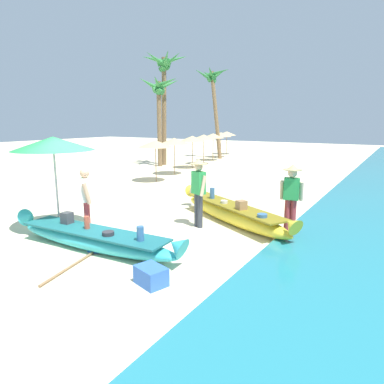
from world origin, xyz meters
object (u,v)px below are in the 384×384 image
(boat_cyan_foreground, at_px, (94,238))
(person_vendor_assistant, at_px, (291,194))
(patio_umbrella_large, at_px, (53,144))
(paddle, at_px, (79,261))
(boat_yellow_midground, at_px, (232,213))
(palm_tree_tall_inland, at_px, (159,94))
(palm_tree_mid_cluster, at_px, (213,87))
(person_tourist_customer, at_px, (86,199))
(cooler_box, at_px, (151,276))
(palm_tree_leaning_seaward, at_px, (164,73))
(person_vendor_hatted, at_px, (198,188))

(boat_cyan_foreground, bearing_deg, person_vendor_assistant, 44.07)
(boat_cyan_foreground, relative_size, patio_umbrella_large, 1.96)
(boat_cyan_foreground, bearing_deg, paddle, -64.46)
(boat_cyan_foreground, distance_m, boat_yellow_midground, 3.79)
(boat_yellow_midground, xyz_separation_m, paddle, (-1.41, -4.05, -0.25))
(palm_tree_tall_inland, relative_size, palm_tree_mid_cluster, 0.81)
(person_tourist_customer, relative_size, cooler_box, 3.11)
(paddle, bearing_deg, boat_yellow_midground, 70.85)
(boat_cyan_foreground, height_order, person_vendor_assistant, person_vendor_assistant)
(boat_yellow_midground, height_order, palm_tree_mid_cluster, palm_tree_mid_cluster)
(boat_cyan_foreground, xyz_separation_m, palm_tree_tall_inland, (-7.32, 12.08, 4.11))
(cooler_box, height_order, paddle, cooler_box)
(boat_cyan_foreground, distance_m, palm_tree_mid_cluster, 19.94)
(boat_yellow_midground, bearing_deg, palm_tree_tall_inland, 136.10)
(paddle, bearing_deg, person_tourist_customer, 131.76)
(person_tourist_customer, distance_m, person_vendor_assistant, 4.91)
(palm_tree_tall_inland, height_order, cooler_box, palm_tree_tall_inland)
(palm_tree_mid_cluster, bearing_deg, boat_cyan_foreground, -69.12)
(patio_umbrella_large, xyz_separation_m, palm_tree_mid_cluster, (-5.19, 17.64, 2.98))
(boat_yellow_midground, xyz_separation_m, palm_tree_leaning_seaward, (-9.16, 9.40, 5.32))
(person_vendor_hatted, xyz_separation_m, paddle, (-0.80, -3.27, -1.02))
(boat_cyan_foreground, bearing_deg, cooler_box, -17.24)
(boat_yellow_midground, distance_m, palm_tree_mid_cluster, 17.71)
(person_tourist_customer, bearing_deg, cooler_box, -21.75)
(person_tourist_customer, xyz_separation_m, palm_tree_mid_cluster, (-6.18, 17.58, 4.24))
(palm_tree_tall_inland, xyz_separation_m, palm_tree_leaning_seaward, (-0.11, 0.69, 1.25))
(boat_yellow_midground, distance_m, patio_umbrella_large, 4.92)
(patio_umbrella_large, distance_m, palm_tree_leaning_seaward, 14.04)
(patio_umbrella_large, bearing_deg, boat_yellow_midground, 40.85)
(boat_yellow_midground, bearing_deg, person_vendor_assistant, -4.44)
(palm_tree_tall_inland, bearing_deg, person_vendor_hatted, -48.35)
(person_vendor_hatted, height_order, person_tourist_customer, person_vendor_hatted)
(boat_yellow_midground, xyz_separation_m, patio_umbrella_large, (-3.43, -2.96, 1.92))
(palm_tree_leaning_seaward, bearing_deg, person_vendor_hatted, -49.96)
(cooler_box, bearing_deg, palm_tree_leaning_seaward, 142.44)
(boat_cyan_foreground, distance_m, paddle, 0.78)
(palm_tree_leaning_seaward, bearing_deg, boat_cyan_foreground, -59.81)
(boat_yellow_midground, height_order, paddle, boat_yellow_midground)
(person_vendor_hatted, bearing_deg, patio_umbrella_large, -142.38)
(palm_tree_tall_inland, distance_m, paddle, 15.49)
(person_vendor_hatted, height_order, cooler_box, person_vendor_hatted)
(boat_cyan_foreground, relative_size, palm_tree_mid_cluster, 0.71)
(person_tourist_customer, bearing_deg, palm_tree_tall_inland, 119.68)
(person_vendor_assistant, relative_size, palm_tree_leaning_seaward, 0.25)
(person_tourist_customer, height_order, patio_umbrella_large, patio_umbrella_large)
(person_tourist_customer, bearing_deg, palm_tree_leaning_seaward, 118.68)
(palm_tree_mid_cluster, bearing_deg, person_vendor_hatted, -62.60)
(boat_cyan_foreground, bearing_deg, palm_tree_mid_cluster, 110.88)
(patio_umbrella_large, height_order, paddle, patio_umbrella_large)
(palm_tree_tall_inland, bearing_deg, boat_yellow_midground, -43.90)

